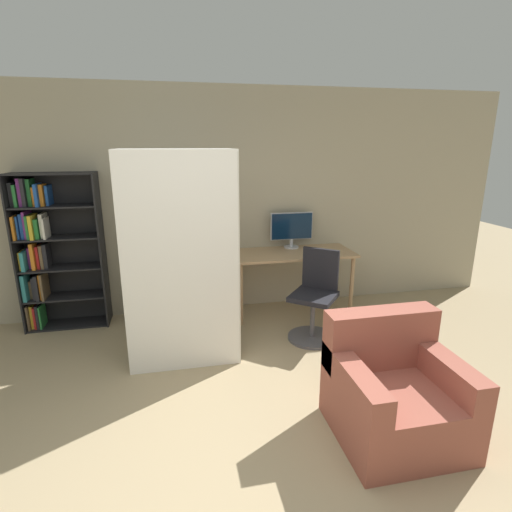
# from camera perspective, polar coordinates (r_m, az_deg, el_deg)

# --- Properties ---
(wall_back) EXTENTS (8.00, 0.06, 2.70)m
(wall_back) POSITION_cam_1_polar(r_m,az_deg,el_deg) (4.90, -8.69, 7.45)
(wall_back) COLOR tan
(wall_back) RESTS_ON ground
(desk) EXTENTS (1.49, 0.64, 0.77)m
(desk) POSITION_cam_1_polar(r_m,az_deg,el_deg) (4.89, 5.18, -0.51)
(desk) COLOR tan
(desk) RESTS_ON ground
(monitor) EXTENTS (0.54, 0.18, 0.45)m
(monitor) POSITION_cam_1_polar(r_m,az_deg,el_deg) (5.02, 5.12, 4.01)
(monitor) COLOR #B7B7BC
(monitor) RESTS_ON desk
(office_chair) EXTENTS (0.62, 0.62, 0.96)m
(office_chair) POSITION_cam_1_polar(r_m,az_deg,el_deg) (4.35, 8.40, -6.61)
(office_chair) COLOR #4C4C51
(office_chair) RESTS_ON ground
(bookshelf) EXTENTS (0.89, 0.35, 1.75)m
(bookshelf) POSITION_cam_1_polar(r_m,az_deg,el_deg) (4.99, -27.32, 0.94)
(bookshelf) COLOR black
(bookshelf) RESTS_ON ground
(mattress_near) EXTENTS (1.03, 0.26, 2.00)m
(mattress_near) POSITION_cam_1_polar(r_m,az_deg,el_deg) (3.66, -10.53, -1.04)
(mattress_near) COLOR silver
(mattress_near) RESTS_ON ground
(mattress_far) EXTENTS (1.03, 0.26, 2.00)m
(mattress_far) POSITION_cam_1_polar(r_m,az_deg,el_deg) (4.03, -10.69, 0.50)
(mattress_far) COLOR silver
(mattress_far) RESTS_ON ground
(armchair) EXTENTS (0.85, 0.80, 0.85)m
(armchair) POSITION_cam_1_polar(r_m,az_deg,el_deg) (3.18, 19.05, -17.86)
(armchair) COLOR #934C3D
(armchair) RESTS_ON ground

